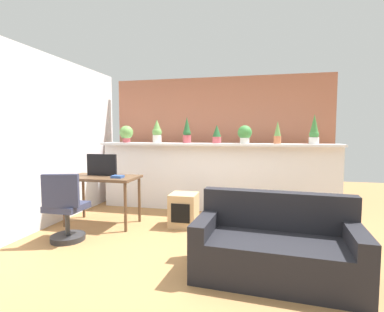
{
  "coord_description": "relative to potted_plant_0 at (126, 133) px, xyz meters",
  "views": [
    {
      "loc": [
        0.78,
        -3.19,
        1.42
      ],
      "look_at": [
        -0.18,
        1.0,
        1.08
      ],
      "focal_mm": 27.41,
      "sensor_mm": 36.0,
      "label": 1
    }
  ],
  "objects": [
    {
      "name": "side_cube_shelf",
      "position": [
        1.36,
        -0.92,
        -1.16
      ],
      "size": [
        0.4,
        0.41,
        0.5
      ],
      "color": "tan",
      "rests_on": "ground"
    },
    {
      "name": "desk",
      "position": [
        0.11,
        -1.1,
        -0.74
      ],
      "size": [
        1.1,
        0.6,
        0.75
      ],
      "color": "brown",
      "rests_on": "ground"
    },
    {
      "name": "office_chair",
      "position": [
        0.03,
        -1.89,
        -1.02
      ],
      "size": [
        0.49,
        0.5,
        0.91
      ],
      "color": "#262628",
      "rests_on": "ground"
    },
    {
      "name": "divider_wall",
      "position": [
        1.68,
        0.04,
        -0.81
      ],
      "size": [
        4.24,
        0.16,
        1.19
      ],
      "primitive_type": "cube",
      "color": "silver",
      "rests_on": "ground"
    },
    {
      "name": "plant_shelf",
      "position": [
        1.68,
        0.0,
        -0.2
      ],
      "size": [
        4.24,
        0.39,
        0.04
      ],
      "primitive_type": "cube",
      "color": "silver",
      "rests_on": "divider_wall"
    },
    {
      "name": "brick_wall_behind",
      "position": [
        1.68,
        0.64,
        -0.16
      ],
      "size": [
        4.24,
        0.1,
        2.5
      ],
      "primitive_type": "cube",
      "color": "#AD664C",
      "rests_on": "ground"
    },
    {
      "name": "potted_plant_2",
      "position": [
        1.18,
        0.02,
        0.03
      ],
      "size": [
        0.15,
        0.15,
        0.47
      ],
      "color": "#B7474C",
      "rests_on": "plant_shelf"
    },
    {
      "name": "potted_plant_6",
      "position": [
        3.34,
        0.03,
        0.04
      ],
      "size": [
        0.16,
        0.16,
        0.49
      ],
      "color": "silver",
      "rests_on": "plant_shelf"
    },
    {
      "name": "tv_monitor",
      "position": [
        0.06,
        -1.02,
        -0.49
      ],
      "size": [
        0.5,
        0.04,
        0.34
      ],
      "primitive_type": "cube",
      "color": "black",
      "rests_on": "desk"
    },
    {
      "name": "potted_plant_0",
      "position": [
        0.0,
        0.0,
        0.0
      ],
      "size": [
        0.26,
        0.26,
        0.32
      ],
      "color": "#B7474C",
      "rests_on": "plant_shelf"
    },
    {
      "name": "potted_plant_5",
      "position": [
        2.76,
        0.02,
        0.01
      ],
      "size": [
        0.12,
        0.12,
        0.38
      ],
      "color": "#C66B42",
      "rests_on": "plant_shelf"
    },
    {
      "name": "book_on_desk",
      "position": [
        0.42,
        -1.19,
        -0.64
      ],
      "size": [
        0.16,
        0.14,
        0.04
      ],
      "primitive_type": "cube",
      "color": "#2D4C8C",
      "rests_on": "desk"
    },
    {
      "name": "potted_plant_1",
      "position": [
        0.62,
        -0.01,
        0.03
      ],
      "size": [
        0.18,
        0.18,
        0.43
      ],
      "color": "silver",
      "rests_on": "plant_shelf"
    },
    {
      "name": "potted_plant_4",
      "position": [
        2.22,
        -0.02,
        -0.01
      ],
      "size": [
        0.24,
        0.24,
        0.31
      ],
      "color": "silver",
      "rests_on": "plant_shelf"
    },
    {
      "name": "side_wall_left",
      "position": [
        -0.69,
        -1.56,
        -0.11
      ],
      "size": [
        0.12,
        4.4,
        2.6
      ],
      "primitive_type": "cube",
      "color": "silver",
      "rests_on": "ground"
    },
    {
      "name": "couch",
      "position": [
        2.64,
        -2.23,
        -1.13
      ],
      "size": [
        1.61,
        0.87,
        0.8
      ],
      "color": "black",
      "rests_on": "ground"
    },
    {
      "name": "potted_plant_3",
      "position": [
        1.73,
        0.02,
        -0.01
      ],
      "size": [
        0.16,
        0.16,
        0.33
      ],
      "color": "#B7474C",
      "rests_on": "plant_shelf"
    },
    {
      "name": "ground_plane",
      "position": [
        1.68,
        -1.96,
        -1.41
      ],
      "size": [
        12.0,
        12.0,
        0.0
      ],
      "primitive_type": "plane",
      "color": "#9E7042"
    }
  ]
}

